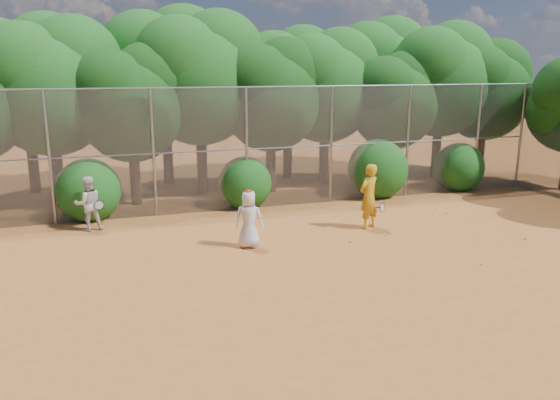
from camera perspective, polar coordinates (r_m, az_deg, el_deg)
name	(u,v)px	position (r m, az deg, el deg)	size (l,w,h in m)	color
ground	(352,265)	(13.30, 7.52, -6.73)	(80.00, 80.00, 0.00)	#A85B26
fence_back	(272,146)	(18.20, -0.80, 5.62)	(20.05, 0.09, 4.03)	gray
tree_1	(51,81)	(19.80, -22.82, 11.37)	(4.64, 4.03, 6.35)	black
tree_2	(132,99)	(19.09, -15.24, 10.15)	(3.99, 3.47, 5.47)	black
tree_3	(200,73)	(20.35, -8.31, 12.96)	(4.89, 4.26, 6.70)	black
tree_4	(272,91)	(20.37, -0.89, 11.31)	(4.19, 3.64, 5.73)	black
tree_5	(326,82)	(21.98, 4.86, 12.20)	(4.51, 3.92, 6.17)	black
tree_6	(395,97)	(22.20, 11.89, 10.47)	(3.86, 3.36, 5.29)	black
tree_7	(442,75)	(24.03, 16.58, 12.37)	(4.77, 4.14, 6.53)	black
tree_8	(486,87)	(24.98, 20.75, 11.02)	(4.25, 3.70, 5.82)	black
tree_9	(26,75)	(22.18, -25.05, 11.75)	(4.83, 4.20, 6.62)	black
tree_10	(165,67)	(22.39, -11.93, 13.47)	(5.15, 4.48, 7.06)	black
tree_11	(289,78)	(23.11, 0.94, 12.60)	(4.64, 4.03, 6.35)	black
tree_12	(380,69)	(25.47, 10.37, 13.28)	(5.02, 4.37, 6.88)	black
bush_0	(88,187)	(17.88, -19.40, 1.25)	(2.00, 2.00, 2.00)	#134D14
bush_1	(245,180)	(18.44, -3.68, 2.07)	(1.80, 1.80, 1.80)	#134D14
bush_2	(378,166)	(20.22, 10.18, 3.49)	(2.20, 2.20, 2.20)	#134D14
bush_3	(459,165)	(22.10, 18.21, 3.48)	(1.90, 1.90, 1.90)	#134D14
player_yellow	(369,197)	(16.06, 9.25, 0.36)	(0.91, 0.71, 1.92)	#C59317
player_teen	(249,219)	(14.24, -3.27, -1.98)	(0.88, 0.76, 1.56)	silver
player_white	(88,204)	(16.65, -19.41, -0.36)	(0.91, 0.80, 1.59)	silver
ball_0	(386,235)	(15.58, 10.99, -3.66)	(0.07, 0.07, 0.07)	#B7E128
ball_1	(432,214)	(18.13, 15.63, -1.45)	(0.07, 0.07, 0.07)	#B7E128
ball_2	(481,264)	(14.00, 20.29, -6.29)	(0.07, 0.07, 0.07)	#B7E128
ball_3	(525,238)	(16.51, 24.26, -3.66)	(0.07, 0.07, 0.07)	#B7E128
ball_4	(351,241)	(14.92, 7.40, -4.30)	(0.07, 0.07, 0.07)	#B7E128
ball_5	(446,213)	(18.44, 16.92, -1.28)	(0.07, 0.07, 0.07)	#B7E128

